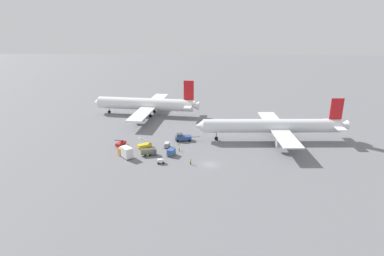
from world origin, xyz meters
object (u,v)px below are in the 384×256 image
object	(u,v)px
airliner_at_gate_left	(146,104)
ground_crew_marshaller_foreground	(191,162)
gse_container_dolly_flat	(171,152)
traffic_cone_nose_left	(179,144)
airliner_being_pushed	(273,126)
pushback_tug	(183,137)
gse_baggage_cart_trailing	(167,145)
gse_belt_loader_portside	(121,143)
gse_stair_truck_yellow	(145,145)
gse_gpu_cart_small	(161,161)
gse_fuel_bowser_stubby	(149,151)
ground_crew_wing_walker_right	(179,149)
gse_catering_truck_tall	(125,152)

from	to	relation	value
airliner_at_gate_left	ground_crew_marshaller_foreground	bearing A→B (deg)	-66.36
gse_container_dolly_flat	traffic_cone_nose_left	size ratio (longest dim) A/B	6.12
gse_container_dolly_flat	traffic_cone_nose_left	distance (m)	9.06
airliner_being_pushed	pushback_tug	size ratio (longest dim) A/B	5.97
airliner_at_gate_left	gse_container_dolly_flat	size ratio (longest dim) A/B	13.27
ground_crew_marshaller_foreground	gse_baggage_cart_trailing	bearing A→B (deg)	123.55
gse_baggage_cart_trailing	gse_belt_loader_portside	bearing A→B (deg)	176.60
gse_stair_truck_yellow	gse_container_dolly_flat	size ratio (longest dim) A/B	1.33
pushback_tug	ground_crew_marshaller_foreground	bearing A→B (deg)	-79.12
gse_gpu_cart_small	gse_container_dolly_flat	bearing A→B (deg)	66.80
gse_fuel_bowser_stubby	ground_crew_wing_walker_right	size ratio (longest dim) A/B	3.38
airliner_being_pushed	gse_belt_loader_portside	bearing A→B (deg)	-171.80
gse_catering_truck_tall	ground_crew_wing_walker_right	xyz separation A→B (m)	(16.44, 5.51, -0.96)
gse_baggage_cart_trailing	ground_crew_wing_walker_right	bearing A→B (deg)	-34.50
gse_fuel_bowser_stubby	gse_container_dolly_flat	bearing A→B (deg)	2.23
airliner_being_pushed	pushback_tug	bearing A→B (deg)	-176.27
pushback_tug	gse_container_dolly_flat	size ratio (longest dim) A/B	2.46
airliner_being_pushed	gse_fuel_bowser_stubby	distance (m)	44.62
gse_fuel_bowser_stubby	traffic_cone_nose_left	size ratio (longest dim) A/B	8.69
gse_catering_truck_tall	traffic_cone_nose_left	size ratio (longest dim) A/B	9.90
gse_stair_truck_yellow	traffic_cone_nose_left	world-z (taller)	gse_stair_truck_yellow
gse_gpu_cart_small	pushback_tug	bearing A→B (deg)	74.46
gse_fuel_bowser_stubby	airliner_being_pushed	bearing A→B (deg)	20.42
gse_catering_truck_tall	gse_fuel_bowser_stubby	world-z (taller)	gse_catering_truck_tall
gse_container_dolly_flat	gse_fuel_bowser_stubby	world-z (taller)	gse_fuel_bowser_stubby
gse_container_dolly_flat	ground_crew_wing_walker_right	world-z (taller)	gse_container_dolly_flat
pushback_tug	gse_belt_loader_portside	xyz separation A→B (m)	(-20.97, -5.53, -0.44)
gse_gpu_cart_small	traffic_cone_nose_left	bearing A→B (deg)	74.31
airliner_being_pushed	gse_catering_truck_tall	xyz separation A→B (m)	(-48.75, -17.07, -3.50)
airliner_at_gate_left	gse_baggage_cart_trailing	size ratio (longest dim) A/B	16.91
gse_belt_loader_portside	gse_fuel_bowser_stubby	xyz separation A→B (m)	(11.09, -7.91, 0.51)
gse_catering_truck_tall	ground_crew_wing_walker_right	distance (m)	17.37
gse_catering_truck_tall	ground_crew_wing_walker_right	size ratio (longest dim) A/B	3.85
airliner_at_gate_left	ground_crew_wing_walker_right	bearing A→B (deg)	-66.23
gse_gpu_cart_small	gse_fuel_bowser_stubby	size ratio (longest dim) A/B	0.47
gse_gpu_cart_small	traffic_cone_nose_left	size ratio (longest dim) A/B	4.05
pushback_tug	gse_baggage_cart_trailing	xyz separation A→B (m)	(-4.90, -6.48, -0.40)
ground_crew_wing_walker_right	gse_fuel_bowser_stubby	bearing A→B (deg)	-157.10
airliner_being_pushed	gse_gpu_cart_small	xyz separation A→B (m)	(-37.11, -21.24, -4.46)
gse_baggage_cart_trailing	traffic_cone_nose_left	world-z (taller)	gse_baggage_cart_trailing
gse_stair_truck_yellow	gse_container_dolly_flat	world-z (taller)	gse_stair_truck_yellow
gse_container_dolly_flat	traffic_cone_nose_left	bearing A→B (deg)	79.75
ground_crew_marshaller_foreground	traffic_cone_nose_left	world-z (taller)	ground_crew_marshaller_foreground
gse_container_dolly_flat	pushback_tug	bearing A→B (deg)	78.17
airliner_at_gate_left	ground_crew_wing_walker_right	size ratio (longest dim) A/B	31.61
pushback_tug	ground_crew_wing_walker_right	bearing A→B (deg)	-93.16
gse_container_dolly_flat	gse_fuel_bowser_stubby	distance (m)	7.12
gse_gpu_cart_small	ground_crew_wing_walker_right	size ratio (longest dim) A/B	1.58
airliner_being_pushed	gse_container_dolly_flat	xyz separation A→B (m)	(-34.54, -15.23, -4.08)
ground_crew_wing_walker_right	gse_gpu_cart_small	bearing A→B (deg)	-116.42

